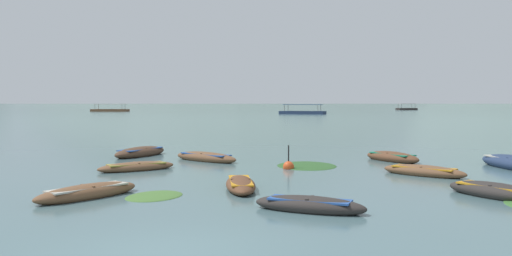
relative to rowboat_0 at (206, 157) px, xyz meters
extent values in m
plane|color=slate|center=(0.86, 1484.72, -0.17)|extent=(6000.00, 6000.00, 0.00)
cone|color=#4C5B56|center=(-675.19, 2249.25, 172.08)|extent=(1023.86, 1023.86, 344.50)
cone|color=slate|center=(-61.50, 2123.81, 239.14)|extent=(1934.68, 1934.68, 478.62)
ellipsoid|color=brown|center=(0.00, 0.00, -0.01)|extent=(3.66, 3.18, 0.55)
cube|color=#28519E|center=(0.00, 0.00, 0.16)|extent=(2.63, 2.29, 0.05)
cube|color=brown|center=(0.00, 0.00, 0.21)|extent=(0.48, 0.58, 0.04)
ellipsoid|color=#2D2826|center=(9.80, -9.37, -0.01)|extent=(2.58, 3.16, 0.55)
cube|color=orange|center=(9.80, -9.37, 0.16)|extent=(1.86, 2.28, 0.05)
cube|color=#2D2826|center=(9.80, -9.37, 0.21)|extent=(0.61, 0.45, 0.04)
ellipsoid|color=brown|center=(2.04, -8.06, -0.03)|extent=(1.28, 3.22, 0.47)
cube|color=orange|center=(2.04, -8.06, 0.11)|extent=(0.92, 2.32, 0.05)
cube|color=brown|center=(2.04, -8.06, 0.16)|extent=(0.65, 0.15, 0.04)
ellipsoid|color=brown|center=(9.09, 0.08, 0.00)|extent=(2.64, 3.32, 0.58)
cube|color=#197A56|center=(9.09, 0.08, 0.17)|extent=(1.90, 2.39, 0.05)
cube|color=brown|center=(9.09, 0.08, 0.22)|extent=(0.68, 0.46, 0.04)
ellipsoid|color=brown|center=(-2.52, -3.46, -0.04)|extent=(3.30, 2.66, 0.45)
cube|color=olive|center=(-2.52, -3.46, 0.10)|extent=(2.37, 1.91, 0.05)
cube|color=brown|center=(-2.52, -3.46, 0.15)|extent=(0.44, 0.60, 0.04)
ellipsoid|color=brown|center=(9.09, -4.79, -0.02)|extent=(3.19, 2.90, 0.51)
cube|color=orange|center=(9.09, -4.79, 0.13)|extent=(2.30, 2.09, 0.05)
cube|color=brown|center=(9.09, -4.79, 0.18)|extent=(0.50, 0.58, 0.04)
ellipsoid|color=brown|center=(-2.48, -9.58, -0.02)|extent=(2.86, 3.31, 0.52)
cube|color=#B7B2A3|center=(-2.48, -9.58, 0.14)|extent=(2.06, 2.38, 0.05)
cube|color=brown|center=(-2.48, -9.58, 0.19)|extent=(0.56, 0.46, 0.04)
ellipsoid|color=#2D2826|center=(4.00, -11.40, -0.02)|extent=(3.14, 1.93, 0.51)
cube|color=#28519E|center=(4.00, -11.40, 0.13)|extent=(2.26, 1.39, 0.05)
cube|color=#2D2826|center=(4.00, -11.40, 0.18)|extent=(0.29, 0.60, 0.04)
ellipsoid|color=#4C3323|center=(-3.73, 2.24, 0.01)|extent=(2.74, 4.00, 0.62)
cube|color=#28519E|center=(-3.73, 2.24, 0.20)|extent=(1.97, 2.88, 0.05)
cube|color=#4C3323|center=(-3.73, 2.24, 0.25)|extent=(0.80, 0.43, 0.04)
cube|color=#2D2826|center=(55.74, 162.14, 0.10)|extent=(8.37, 5.39, 0.90)
cylinder|color=#4C4742|center=(53.28, 160.09, 1.22)|extent=(0.10, 0.10, 1.80)
cylinder|color=#4C4742|center=(52.56, 161.82, 1.22)|extent=(0.10, 0.10, 1.80)
cylinder|color=#4C4742|center=(58.92, 162.46, 1.22)|extent=(0.10, 0.10, 1.80)
cylinder|color=#4C4742|center=(58.20, 164.19, 1.22)|extent=(0.10, 0.10, 1.80)
cube|color=#9E998E|center=(55.74, 162.14, 2.12)|extent=(7.03, 4.53, 0.12)
cube|color=brown|center=(-44.14, 131.56, 0.10)|extent=(11.03, 4.62, 0.90)
cylinder|color=#4C4742|center=(-48.33, 129.94, 1.22)|extent=(0.10, 0.10, 1.80)
cylinder|color=#4C4742|center=(-48.28, 133.31, 1.22)|extent=(0.10, 0.10, 1.80)
cylinder|color=#4C4742|center=(-40.00, 129.80, 1.22)|extent=(0.10, 0.10, 1.80)
cylinder|color=#4C4742|center=(-39.95, 133.18, 1.22)|extent=(0.10, 0.10, 1.80)
cube|color=beige|center=(-44.14, 131.56, 2.12)|extent=(9.27, 3.88, 0.12)
cube|color=navy|center=(12.53, 97.92, 0.10)|extent=(11.54, 7.41, 0.90)
cylinder|color=#4C4742|center=(8.14, 97.83, 1.22)|extent=(0.10, 0.10, 1.80)
cylinder|color=#4C4742|center=(9.17, 100.74, 1.22)|extent=(0.10, 0.10, 1.80)
cylinder|color=#4C4742|center=(15.89, 95.10, 1.22)|extent=(0.10, 0.10, 1.80)
cylinder|color=#4C4742|center=(16.91, 98.01, 1.22)|extent=(0.10, 0.10, 1.80)
cube|color=#334C75|center=(12.53, 97.92, 2.12)|extent=(9.69, 6.23, 0.12)
sphere|color=#DB4C1E|center=(3.89, -2.93, -0.08)|extent=(0.48, 0.48, 0.48)
cylinder|color=black|center=(3.89, -2.93, 0.38)|extent=(0.06, 0.06, 0.92)
ellipsoid|color=#477033|center=(-0.53, -9.33, -0.17)|extent=(2.27, 2.47, 0.14)
ellipsoid|color=#2D5628|center=(4.76, -1.87, -0.17)|extent=(2.68, 3.30, 0.14)
camera|label=1|loc=(2.75, -24.63, 2.69)|focal=35.68mm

